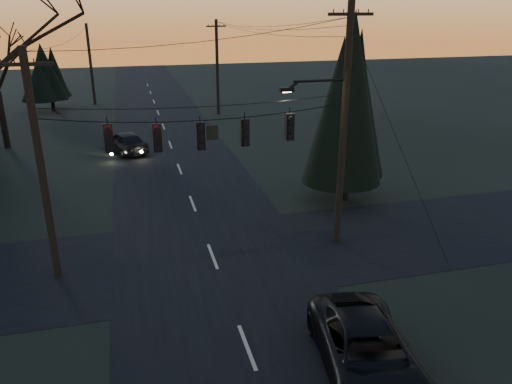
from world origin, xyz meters
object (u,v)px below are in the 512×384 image
object	(u,v)px
utility_pole_far_r	(219,114)
utility_pole_far_l	(95,104)
utility_pole_right	(336,242)
sedan_oncoming_a	(126,142)
utility_pole_left	(58,275)
suv_near	(367,352)
evergreen_right	(350,109)

from	to	relation	value
utility_pole_far_r	utility_pole_far_l	world-z (taller)	utility_pole_far_r
utility_pole_right	sedan_oncoming_a	world-z (taller)	utility_pole_right
utility_pole_left	utility_pole_far_l	world-z (taller)	utility_pole_left
utility_pole_left	utility_pole_far_r	xyz separation A→B (m)	(11.50, 28.00, 0.00)
utility_pole_right	suv_near	size ratio (longest dim) A/B	1.87
utility_pole_far_r	utility_pole_far_l	xyz separation A→B (m)	(-11.50, 8.00, 0.00)
evergreen_right	sedan_oncoming_a	xyz separation A→B (m)	(-11.09, 12.18, -4.07)
utility_pole_right	utility_pole_far_r	size ratio (longest dim) A/B	1.18
sedan_oncoming_a	utility_pole_right	bearing A→B (deg)	95.59
utility_pole_far_r	sedan_oncoming_a	distance (m)	14.21
suv_near	sedan_oncoming_a	size ratio (longest dim) A/B	1.20
suv_near	sedan_oncoming_a	xyz separation A→B (m)	(-6.11, 24.72, 0.02)
evergreen_right	utility_pole_right	bearing A→B (deg)	-117.86
utility_pole_right	sedan_oncoming_a	distance (m)	18.88
utility_pole_left	sedan_oncoming_a	bearing A→B (deg)	80.40
utility_pole_right	utility_pole_far_r	xyz separation A→B (m)	(0.00, 28.00, 0.00)
utility_pole_right	utility_pole_far_l	world-z (taller)	utility_pole_right
utility_pole_right	utility_pole_left	size ratio (longest dim) A/B	1.18
evergreen_right	suv_near	world-z (taller)	evergreen_right
suv_near	utility_pole_right	bearing A→B (deg)	80.95
utility_pole_left	utility_pole_far_r	world-z (taller)	same
utility_pole_far_l	utility_pole_right	bearing A→B (deg)	-72.28
sedan_oncoming_a	utility_pole_far_r	bearing A→B (deg)	-149.38
utility_pole_right	utility_pole_far_r	bearing A→B (deg)	90.00
utility_pole_right	evergreen_right	bearing A→B (deg)	62.14
utility_pole_left	utility_pole_far_l	bearing A→B (deg)	90.00
utility_pole_far_l	utility_pole_far_r	bearing A→B (deg)	-34.82
suv_near	utility_pole_left	bearing A→B (deg)	147.07
utility_pole_far_r	evergreen_right	size ratio (longest dim) A/B	1.00
utility_pole_right	sedan_oncoming_a	bearing A→B (deg)	117.34
utility_pole_far_r	utility_pole_far_l	bearing A→B (deg)	145.18
utility_pole_left	sedan_oncoming_a	size ratio (longest dim) A/B	1.91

